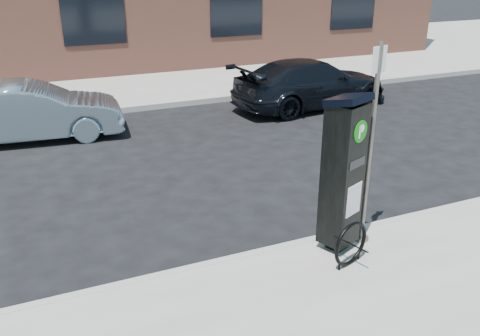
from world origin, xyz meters
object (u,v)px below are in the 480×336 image
parking_kiosk (343,173)px  car_dark (311,83)px  bike_rack (351,244)px  sign_pole (370,148)px  car_silver (32,112)px

parking_kiosk → car_dark: parking_kiosk is taller
bike_rack → car_dark: car_dark is taller
sign_pole → bike_rack: 1.29m
sign_pole → bike_rack: sign_pole is taller
sign_pole → car_silver: 8.06m
car_dark → sign_pole: bearing=148.2°
sign_pole → bike_rack: bearing=-151.4°
parking_kiosk → bike_rack: (-0.09, -0.43, -0.82)m
sign_pole → car_silver: bearing=106.8°
sign_pole → car_silver: size_ratio=0.70×
bike_rack → car_dark: (3.78, 7.32, 0.21)m
car_silver → car_dark: (7.25, -0.10, 0.01)m
parking_kiosk → car_silver: (-3.56, 6.99, -0.62)m
parking_kiosk → sign_pole: 0.51m
bike_rack → car_silver: size_ratio=0.16×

